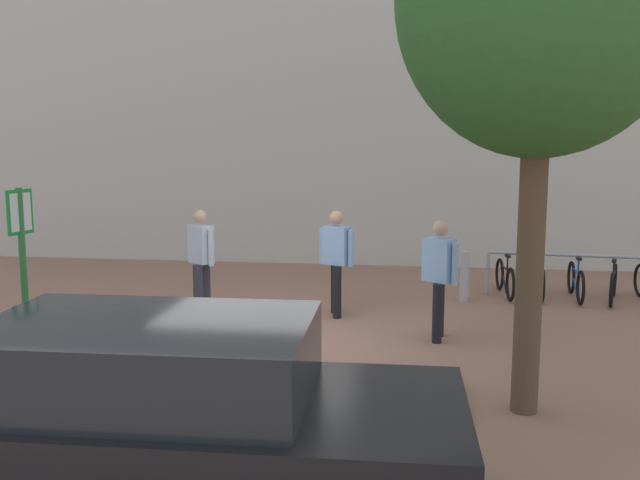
{
  "coord_description": "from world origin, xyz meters",
  "views": [
    {
      "loc": [
        2.01,
        -9.13,
        2.87
      ],
      "look_at": [
        0.47,
        2.13,
        1.2
      ],
      "focal_mm": 39.15,
      "sensor_mm": 36.0,
      "label": 1
    }
  ],
  "objects_px": {
    "bike_at_sign": "(38,348)",
    "parking_sign_post": "(23,256)",
    "bollard_steel": "(464,276)",
    "person_shirt_blue": "(336,256)",
    "bike_rack_cluster": "(594,281)",
    "car_black_suv": "(169,424)",
    "person_shirt_white": "(439,272)",
    "person_casual_tan": "(201,255)"
  },
  "relations": [
    {
      "from": "parking_sign_post",
      "to": "car_black_suv",
      "type": "bearing_deg",
      "value": -44.63
    },
    {
      "from": "bike_at_sign",
      "to": "person_casual_tan",
      "type": "bearing_deg",
      "value": 71.73
    },
    {
      "from": "parking_sign_post",
      "to": "bike_at_sign",
      "type": "xyz_separation_m",
      "value": [
        0.01,
        0.19,
        -1.16
      ]
    },
    {
      "from": "car_black_suv",
      "to": "bike_rack_cluster",
      "type": "bearing_deg",
      "value": 58.03
    },
    {
      "from": "bike_rack_cluster",
      "to": "person_casual_tan",
      "type": "height_order",
      "value": "person_casual_tan"
    },
    {
      "from": "parking_sign_post",
      "to": "person_casual_tan",
      "type": "bearing_deg",
      "value": 72.58
    },
    {
      "from": "parking_sign_post",
      "to": "bollard_steel",
      "type": "bearing_deg",
      "value": 42.04
    },
    {
      "from": "bike_rack_cluster",
      "to": "car_black_suv",
      "type": "relative_size",
      "value": 0.86
    },
    {
      "from": "bollard_steel",
      "to": "person_casual_tan",
      "type": "height_order",
      "value": "person_casual_tan"
    },
    {
      "from": "bike_rack_cluster",
      "to": "person_shirt_white",
      "type": "bearing_deg",
      "value": -134.57
    },
    {
      "from": "bike_rack_cluster",
      "to": "bollard_steel",
      "type": "xyz_separation_m",
      "value": [
        -2.31,
        -0.43,
        0.1
      ]
    },
    {
      "from": "bollard_steel",
      "to": "person_shirt_blue",
      "type": "bearing_deg",
      "value": -148.83
    },
    {
      "from": "parking_sign_post",
      "to": "person_shirt_white",
      "type": "bearing_deg",
      "value": 26.45
    },
    {
      "from": "person_shirt_white",
      "to": "bike_at_sign",
      "type": "bearing_deg",
      "value": -155.32
    },
    {
      "from": "bike_at_sign",
      "to": "parking_sign_post",
      "type": "bearing_deg",
      "value": -91.83
    },
    {
      "from": "person_shirt_white",
      "to": "person_shirt_blue",
      "type": "bearing_deg",
      "value": 144.3
    },
    {
      "from": "bike_at_sign",
      "to": "person_shirt_white",
      "type": "xyz_separation_m",
      "value": [
        4.87,
        2.24,
        0.63
      ]
    },
    {
      "from": "parking_sign_post",
      "to": "car_black_suv",
      "type": "distance_m",
      "value": 3.9
    },
    {
      "from": "bike_rack_cluster",
      "to": "bollard_steel",
      "type": "bearing_deg",
      "value": -169.36
    },
    {
      "from": "person_casual_tan",
      "to": "bike_rack_cluster",
      "type": "bearing_deg",
      "value": 15.96
    },
    {
      "from": "person_shirt_blue",
      "to": "car_black_suv",
      "type": "bearing_deg",
      "value": -94.96
    },
    {
      "from": "bollard_steel",
      "to": "car_black_suv",
      "type": "height_order",
      "value": "car_black_suv"
    },
    {
      "from": "bollard_steel",
      "to": "person_shirt_blue",
      "type": "distance_m",
      "value": 2.55
    },
    {
      "from": "bike_rack_cluster",
      "to": "person_shirt_white",
      "type": "relative_size",
      "value": 2.18
    },
    {
      "from": "bollard_steel",
      "to": "person_casual_tan",
      "type": "bearing_deg",
      "value": -161.31
    },
    {
      "from": "bike_at_sign",
      "to": "bollard_steel",
      "type": "height_order",
      "value": "bollard_steel"
    },
    {
      "from": "person_shirt_blue",
      "to": "car_black_suv",
      "type": "distance_m",
      "value": 6.29
    },
    {
      "from": "person_shirt_white",
      "to": "bollard_steel",
      "type": "bearing_deg",
      "value": 77.8
    },
    {
      "from": "bollard_steel",
      "to": "car_black_suv",
      "type": "distance_m",
      "value": 8.02
    },
    {
      "from": "person_shirt_blue",
      "to": "bike_at_sign",
      "type": "bearing_deg",
      "value": -133.87
    },
    {
      "from": "car_black_suv",
      "to": "person_casual_tan",
      "type": "bearing_deg",
      "value": 105.19
    },
    {
      "from": "parking_sign_post",
      "to": "bike_at_sign",
      "type": "distance_m",
      "value": 1.18
    },
    {
      "from": "bike_rack_cluster",
      "to": "bike_at_sign",
      "type": "bearing_deg",
      "value": -146.41
    },
    {
      "from": "bike_at_sign",
      "to": "bollard_steel",
      "type": "distance_m",
      "value": 7.14
    },
    {
      "from": "parking_sign_post",
      "to": "bollard_steel",
      "type": "xyz_separation_m",
      "value": [
        5.4,
        4.87,
        -1.06
      ]
    },
    {
      "from": "bike_rack_cluster",
      "to": "bollard_steel",
      "type": "relative_size",
      "value": 4.16
    },
    {
      "from": "bollard_steel",
      "to": "person_shirt_blue",
      "type": "height_order",
      "value": "person_shirt_blue"
    },
    {
      "from": "person_casual_tan",
      "to": "person_shirt_blue",
      "type": "distance_m",
      "value": 2.2
    },
    {
      "from": "bike_rack_cluster",
      "to": "person_casual_tan",
      "type": "relative_size",
      "value": 2.18
    },
    {
      "from": "bike_rack_cluster",
      "to": "person_shirt_blue",
      "type": "relative_size",
      "value": 2.18
    },
    {
      "from": "parking_sign_post",
      "to": "person_shirt_blue",
      "type": "xyz_separation_m",
      "value": [
        3.27,
        3.58,
        -0.53
      ]
    },
    {
      "from": "bike_at_sign",
      "to": "car_black_suv",
      "type": "bearing_deg",
      "value": -46.63
    }
  ]
}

